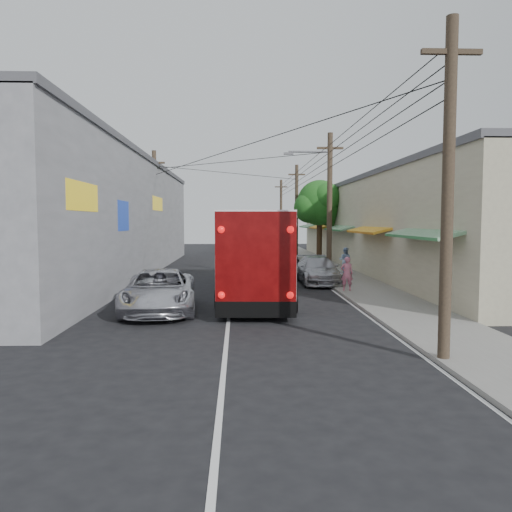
{
  "coord_description": "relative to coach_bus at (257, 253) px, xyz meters",
  "views": [
    {
      "loc": [
        0.33,
        -13.46,
        3.36
      ],
      "look_at": [
        1.06,
        6.88,
        1.93
      ],
      "focal_mm": 35.0,
      "sensor_mm": 36.0,
      "label": 1
    }
  ],
  "objects": [
    {
      "name": "pedestrian_far",
      "position": [
        5.8,
        8.15,
        -1.01
      ],
      "size": [
        0.98,
        0.92,
        1.6
      ],
      "primitive_type": "imported",
      "rotation": [
        0.0,
        0.0,
        2.6
      ],
      "color": "#98B4DE",
      "rests_on": "sidewalk"
    },
    {
      "name": "pedestrian_near",
      "position": [
        4.19,
        0.38,
        -1.02
      ],
      "size": [
        0.61,
        0.43,
        1.58
      ],
      "primitive_type": "imported",
      "rotation": [
        0.0,
        0.0,
        3.04
      ],
      "color": "#D06E8C",
      "rests_on": "sidewalk"
    },
    {
      "name": "parked_suv",
      "position": [
        3.39,
        3.89,
        -1.2
      ],
      "size": [
        2.12,
        5.02,
        1.45
      ],
      "primitive_type": "imported",
      "rotation": [
        0.0,
        0.0,
        0.02
      ],
      "color": "#A7A7AF",
      "rests_on": "ground"
    },
    {
      "name": "coach_bus",
      "position": [
        0.0,
        0.0,
        0.0
      ],
      "size": [
        3.45,
        13.03,
        3.72
      ],
      "rotation": [
        0.0,
        0.0,
        -0.05
      ],
      "color": "white",
      "rests_on": "ground"
    },
    {
      "name": "parked_car_far",
      "position": [
        3.39,
        20.7,
        -1.27
      ],
      "size": [
        1.9,
        4.11,
        1.3
      ],
      "primitive_type": "imported",
      "rotation": [
        0.0,
        0.0,
        -0.13
      ],
      "color": "black",
      "rests_on": "ground"
    },
    {
      "name": "sidewalk",
      "position": [
        5.29,
        10.89,
        -1.87
      ],
      "size": [
        3.0,
        80.0,
        0.12
      ],
      "primitive_type": "cube",
      "color": "slate",
      "rests_on": "ground"
    },
    {
      "name": "ground",
      "position": [
        -1.21,
        -9.11,
        -1.93
      ],
      "size": [
        120.0,
        120.0,
        0.0
      ],
      "primitive_type": "plane",
      "color": "black",
      "rests_on": "ground"
    },
    {
      "name": "building_right",
      "position": [
        9.78,
        12.89,
        1.23
      ],
      "size": [
        7.09,
        40.0,
        6.25
      ],
      "color": "#BAB494",
      "rests_on": "ground"
    },
    {
      "name": "building_left",
      "position": [
        -9.7,
        8.89,
        1.73
      ],
      "size": [
        7.2,
        36.0,
        7.25
      ],
      "color": "gray",
      "rests_on": "ground"
    },
    {
      "name": "jeepney",
      "position": [
        -3.79,
        -4.17,
        -1.15
      ],
      "size": [
        3.08,
        5.82,
        1.56
      ],
      "primitive_type": "imported",
      "rotation": [
        0.0,
        0.0,
        0.09
      ],
      "color": "silver",
      "rests_on": "ground"
    },
    {
      "name": "utility_poles",
      "position": [
        1.92,
        11.22,
        2.2
      ],
      "size": [
        11.8,
        45.28,
        8.0
      ],
      "color": "#473828",
      "rests_on": "ground"
    },
    {
      "name": "parked_car_mid",
      "position": [
        2.59,
        13.82,
        -1.24
      ],
      "size": [
        1.88,
        4.13,
        1.38
      ],
      "primitive_type": "imported",
      "rotation": [
        0.0,
        0.0,
        0.07
      ],
      "color": "#242328",
      "rests_on": "ground"
    },
    {
      "name": "street_tree",
      "position": [
        5.67,
        16.91,
        2.75
      ],
      "size": [
        4.4,
        4.0,
        6.6
      ],
      "color": "#3F2B19",
      "rests_on": "ground"
    }
  ]
}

